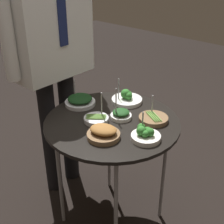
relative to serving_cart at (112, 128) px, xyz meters
name	(u,v)px	position (x,y,z in m)	size (l,w,h in m)	color
ground_plane	(112,217)	(0.00, 0.00, -0.65)	(8.00, 8.00, 0.00)	black
serving_cart	(112,128)	(0.00, 0.00, 0.00)	(0.70, 0.70, 0.70)	black
bowl_asparagus_near_rim	(96,119)	(-0.06, 0.06, 0.06)	(0.13, 0.13, 0.15)	silver
bowl_spinach_center	(121,114)	(0.05, -0.02, 0.07)	(0.11, 0.11, 0.18)	white
bowl_roast_front_center	(103,133)	(-0.15, -0.08, 0.07)	(0.16, 0.16, 0.06)	brown
bowl_broccoli_far_rim	(127,98)	(0.22, 0.08, 0.07)	(0.17, 0.17, 0.15)	white
bowl_broccoli_mid_left	(145,135)	(-0.03, -0.23, 0.07)	(0.14, 0.14, 0.13)	silver
bowl_spinach_back_right	(80,101)	(0.02, 0.26, 0.07)	(0.17, 0.17, 0.13)	silver
bowl_asparagus_mid_right	(153,118)	(0.14, -0.16, 0.06)	(0.15, 0.15, 0.12)	brown
waiter_figure	(51,36)	(0.03, 0.49, 0.39)	(0.61, 0.23, 1.65)	black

